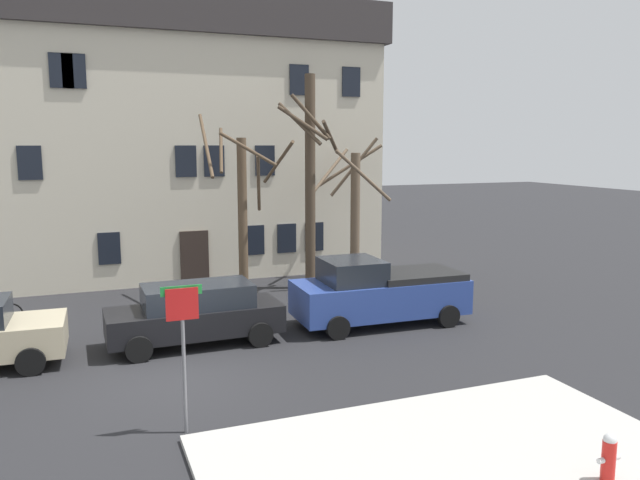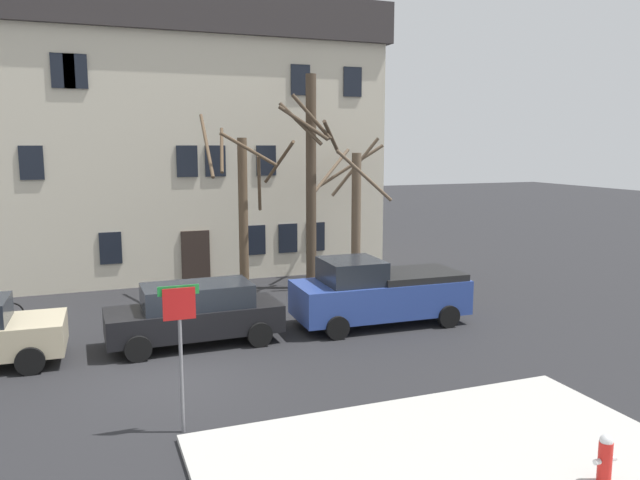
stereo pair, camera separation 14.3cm
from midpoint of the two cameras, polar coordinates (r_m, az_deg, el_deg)
ground_plane at (r=15.40m, az=-13.00°, el=-12.17°), size 120.00×120.00×0.00m
building_main at (r=28.62m, az=-12.13°, el=9.08°), size 16.20×8.57×11.26m
tree_bare_near at (r=21.76m, az=-6.84°, el=3.03°), size 2.81×2.75×6.50m
tree_bare_mid at (r=23.23m, az=-0.64°, el=5.77°), size 2.54×1.54×7.98m
tree_bare_far at (r=24.27m, az=3.37°, el=2.91°), size 3.37×3.03×5.72m
car_black_wagon at (r=17.45m, az=-11.12°, el=-6.57°), size 4.71×2.03×1.68m
pickup_truck_blue at (r=19.07m, az=5.60°, el=-4.77°), size 5.30×2.43×2.06m
fire_hydrant at (r=11.40m, az=25.01°, el=-17.61°), size 0.42×0.22×0.80m
street_sign_pole at (r=11.98m, az=-12.37°, el=-8.15°), size 0.76×0.07×2.86m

